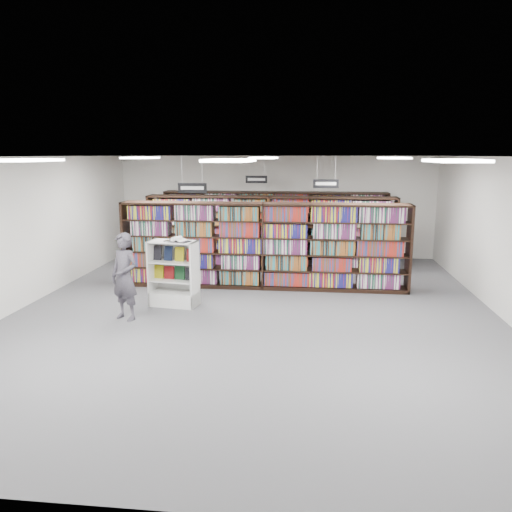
# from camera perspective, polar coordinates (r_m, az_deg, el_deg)

# --- Properties ---
(floor) EXTENTS (12.00, 12.00, 0.00)m
(floor) POSITION_cam_1_polar(r_m,az_deg,el_deg) (10.51, -0.19, -6.44)
(floor) COLOR #4C4B50
(floor) RESTS_ON ground
(ceiling) EXTENTS (10.00, 12.00, 0.10)m
(ceiling) POSITION_cam_1_polar(r_m,az_deg,el_deg) (9.99, -0.20, 11.30)
(ceiling) COLOR silver
(ceiling) RESTS_ON wall_back
(wall_back) EXTENTS (10.00, 0.10, 3.20)m
(wall_back) POSITION_cam_1_polar(r_m,az_deg,el_deg) (16.05, 2.22, 5.66)
(wall_back) COLOR silver
(wall_back) RESTS_ON ground
(wall_front) EXTENTS (10.00, 0.10, 3.20)m
(wall_front) POSITION_cam_1_polar(r_m,az_deg,el_deg) (4.41, -9.11, -10.51)
(wall_front) COLOR silver
(wall_front) RESTS_ON ground
(wall_left) EXTENTS (0.10, 12.00, 3.20)m
(wall_left) POSITION_cam_1_polar(r_m,az_deg,el_deg) (11.78, -25.16, 2.43)
(wall_left) COLOR silver
(wall_left) RESTS_ON ground
(wall_right) EXTENTS (0.10, 12.00, 3.20)m
(wall_right) POSITION_cam_1_polar(r_m,az_deg,el_deg) (10.79, 27.24, 1.49)
(wall_right) COLOR silver
(wall_right) RESTS_ON ground
(bookshelf_row_near) EXTENTS (7.00, 0.60, 2.10)m
(bookshelf_row_near) POSITION_cam_1_polar(r_m,az_deg,el_deg) (12.18, 0.86, 1.17)
(bookshelf_row_near) COLOR black
(bookshelf_row_near) RESTS_ON floor
(bookshelf_row_mid) EXTENTS (7.00, 0.60, 2.10)m
(bookshelf_row_mid) POSITION_cam_1_polar(r_m,az_deg,el_deg) (14.15, 1.63, 2.62)
(bookshelf_row_mid) COLOR black
(bookshelf_row_mid) RESTS_ON floor
(bookshelf_row_far) EXTENTS (7.00, 0.60, 2.10)m
(bookshelf_row_far) POSITION_cam_1_polar(r_m,az_deg,el_deg) (15.82, 2.12, 3.57)
(bookshelf_row_far) COLOR black
(bookshelf_row_far) RESTS_ON floor
(aisle_sign_left) EXTENTS (0.65, 0.02, 0.80)m
(aisle_sign_left) POSITION_cam_1_polar(r_m,az_deg,el_deg) (11.26, -7.29, 7.83)
(aisle_sign_left) COLOR #B2B2B7
(aisle_sign_left) RESTS_ON ceiling
(aisle_sign_right) EXTENTS (0.65, 0.02, 0.80)m
(aisle_sign_right) POSITION_cam_1_polar(r_m,az_deg,el_deg) (12.96, 8.00, 8.28)
(aisle_sign_right) COLOR #B2B2B7
(aisle_sign_right) RESTS_ON ceiling
(aisle_sign_center) EXTENTS (0.65, 0.02, 0.80)m
(aisle_sign_center) POSITION_cam_1_polar(r_m,az_deg,el_deg) (15.03, 0.05, 8.83)
(aisle_sign_center) COLOR #B2B2B7
(aisle_sign_center) RESTS_ON ceiling
(troffer_front_left) EXTENTS (0.60, 1.20, 0.04)m
(troffer_front_left) POSITION_cam_1_polar(r_m,az_deg,el_deg) (8.06, -24.88, 9.90)
(troffer_front_left) COLOR white
(troffer_front_left) RESTS_ON ceiling
(troffer_front_center) EXTENTS (0.60, 1.20, 0.04)m
(troffer_front_center) POSITION_cam_1_polar(r_m,az_deg,el_deg) (7.02, -2.99, 10.85)
(troffer_front_center) COLOR white
(troffer_front_center) RESTS_ON ceiling
(troffer_front_right) EXTENTS (0.60, 1.20, 0.04)m
(troffer_front_right) POSITION_cam_1_polar(r_m,az_deg,el_deg) (7.18, 21.77, 10.08)
(troffer_front_right) COLOR white
(troffer_front_right) RESTS_ON ceiling
(troffer_back_left) EXTENTS (0.60, 1.20, 0.04)m
(troffer_back_left) POSITION_cam_1_polar(r_m,az_deg,el_deg) (12.62, -13.05, 10.88)
(troffer_back_left) COLOR white
(troffer_back_left) RESTS_ON ceiling
(troffer_back_center) EXTENTS (0.60, 1.20, 0.04)m
(troffer_back_center) POSITION_cam_1_polar(r_m,az_deg,el_deg) (11.98, 0.89, 11.14)
(troffer_back_center) COLOR white
(troffer_back_center) RESTS_ON ceiling
(troffer_back_right) EXTENTS (0.60, 1.20, 0.04)m
(troffer_back_right) POSITION_cam_1_polar(r_m,az_deg,el_deg) (12.08, 15.47, 10.74)
(troffer_back_right) COLOR white
(troffer_back_right) RESTS_ON ceiling
(endcap_display) EXTENTS (1.08, 0.65, 1.43)m
(endcap_display) POSITION_cam_1_polar(r_m,az_deg,el_deg) (11.03, -9.28, -3.13)
(endcap_display) COLOR white
(endcap_display) RESTS_ON floor
(open_book) EXTENTS (0.62, 0.50, 0.12)m
(open_book) POSITION_cam_1_polar(r_m,az_deg,el_deg) (10.71, -8.99, 1.83)
(open_book) COLOR black
(open_book) RESTS_ON endcap_display
(shopper) EXTENTS (0.75, 0.64, 1.74)m
(shopper) POSITION_cam_1_polar(r_m,az_deg,el_deg) (10.20, -14.79, -2.29)
(shopper) COLOR #4A4650
(shopper) RESTS_ON floor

